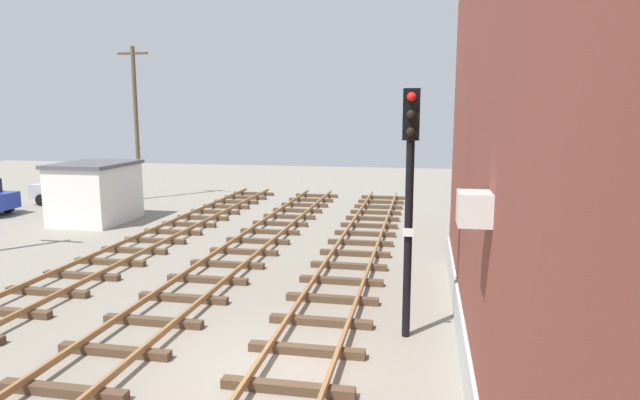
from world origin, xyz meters
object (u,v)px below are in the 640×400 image
brick_building (633,163)px  utility_pole_far (136,121)px  control_hut (95,192)px  parked_car_silver (73,188)px  signal_mast (410,185)px

brick_building → utility_pole_far: 27.41m
control_hut → parked_car_silver: (-4.15, 4.27, -0.49)m
parked_car_silver → control_hut: bearing=-45.8°
signal_mast → parked_car_silver: bearing=141.6°
control_hut → parked_car_silver: bearing=134.2°
signal_mast → utility_pole_far: 23.38m
signal_mast → control_hut: 18.11m
signal_mast → utility_pole_far: bearing=133.1°
control_hut → parked_car_silver: 5.97m
brick_building → control_hut: bearing=145.6°
brick_building → parked_car_silver: size_ratio=4.05×
signal_mast → parked_car_silver: signal_mast is taller
signal_mast → parked_car_silver: (-18.72, 14.82, -2.58)m
brick_building → parked_car_silver: brick_building is taller
control_hut → brick_building: bearing=-34.4°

